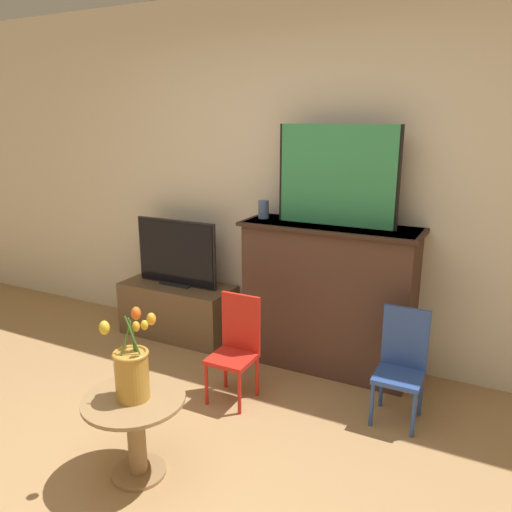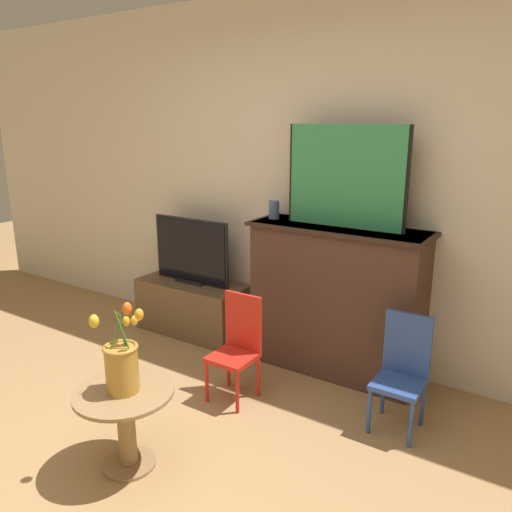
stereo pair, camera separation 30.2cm
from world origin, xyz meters
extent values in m
cube|color=beige|center=(0.00, 2.13, 1.35)|extent=(8.00, 0.06, 2.70)
cube|color=#4C3328|center=(0.29, 1.90, 0.54)|extent=(1.21, 0.40, 1.08)
cube|color=#35231C|center=(0.29, 1.89, 1.07)|extent=(1.27, 0.44, 0.02)
cube|color=black|center=(0.32, 1.91, 1.43)|extent=(0.85, 0.02, 0.68)
cube|color=#338E56|center=(0.32, 1.90, 1.43)|extent=(0.81, 0.02, 0.68)
cylinder|color=#4C6699|center=(-0.24, 1.90, 1.15)|extent=(0.08, 0.08, 0.13)
cube|color=brown|center=(-1.03, 1.87, 0.23)|extent=(0.96, 0.43, 0.45)
cube|color=black|center=(-1.03, 1.87, 0.46)|extent=(0.29, 0.12, 0.02)
cube|color=black|center=(-1.03, 1.88, 0.73)|extent=(0.75, 0.02, 0.55)
cube|color=black|center=(-1.03, 1.87, 0.73)|extent=(0.72, 0.02, 0.52)
cylinder|color=red|center=(-0.22, 1.04, 0.14)|extent=(0.02, 0.02, 0.28)
cylinder|color=red|center=(0.02, 1.04, 0.14)|extent=(0.02, 0.02, 0.28)
cylinder|color=red|center=(-0.22, 1.29, 0.14)|extent=(0.02, 0.02, 0.28)
cylinder|color=red|center=(0.02, 1.29, 0.14)|extent=(0.02, 0.02, 0.28)
cube|color=red|center=(-0.10, 1.16, 0.30)|extent=(0.28, 0.28, 0.03)
cube|color=red|center=(-0.10, 1.29, 0.51)|extent=(0.28, 0.02, 0.39)
cylinder|color=#2D4C99|center=(0.79, 1.29, 0.14)|extent=(0.02, 0.02, 0.28)
cylinder|color=#2D4C99|center=(1.04, 1.29, 0.14)|extent=(0.02, 0.02, 0.28)
cylinder|color=#2D4C99|center=(0.79, 1.54, 0.14)|extent=(0.02, 0.02, 0.28)
cylinder|color=#2D4C99|center=(1.04, 1.54, 0.14)|extent=(0.02, 0.02, 0.28)
cube|color=#2D4C99|center=(0.92, 1.42, 0.30)|extent=(0.28, 0.28, 0.03)
cube|color=#2D4C99|center=(0.92, 1.54, 0.51)|extent=(0.28, 0.02, 0.39)
cylinder|color=#99754C|center=(-0.18, 0.32, 0.01)|extent=(0.29, 0.29, 0.02)
cylinder|color=#99754C|center=(-0.18, 0.32, 0.21)|extent=(0.09, 0.09, 0.43)
cylinder|color=#99754C|center=(-0.18, 0.32, 0.44)|extent=(0.52, 0.52, 0.02)
cylinder|color=#B78433|center=(-0.18, 0.32, 0.57)|extent=(0.17, 0.17, 0.24)
torus|color=#B78433|center=(-0.18, 0.32, 0.69)|extent=(0.18, 0.18, 0.02)
cylinder|color=#477A2D|center=(-0.20, 0.29, 0.74)|extent=(0.05, 0.08, 0.25)
ellipsoid|color=gold|center=(-0.24, 0.22, 0.85)|extent=(0.05, 0.05, 0.07)
cylinder|color=#477A2D|center=(-0.17, 0.34, 0.72)|extent=(0.03, 0.05, 0.22)
ellipsoid|color=gold|center=(-0.14, 0.39, 0.82)|extent=(0.04, 0.04, 0.05)
cylinder|color=#477A2D|center=(-0.15, 0.33, 0.75)|extent=(0.09, 0.04, 0.28)
ellipsoid|color=orange|center=(-0.07, 0.35, 0.88)|extent=(0.04, 0.04, 0.06)
cylinder|color=#477A2D|center=(-0.18, 0.35, 0.71)|extent=(0.01, 0.02, 0.21)
ellipsoid|color=orange|center=(-0.17, 0.36, 0.82)|extent=(0.04, 0.04, 0.05)
cylinder|color=#477A2D|center=(-0.19, 0.35, 0.74)|extent=(0.02, 0.05, 0.27)
ellipsoid|color=orange|center=(-0.19, 0.39, 0.87)|extent=(0.05, 0.05, 0.07)
camera|label=1|loc=(1.38, -1.38, 1.80)|focal=35.00mm
camera|label=2|loc=(1.64, -1.23, 1.80)|focal=35.00mm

